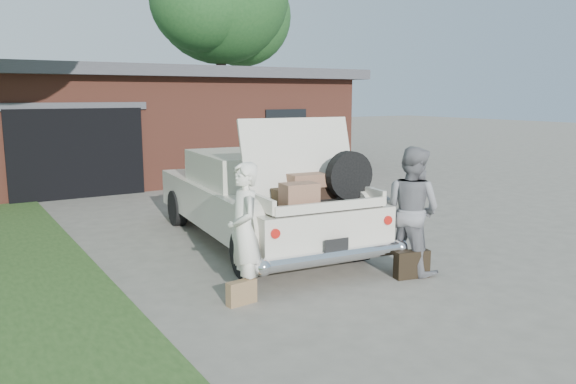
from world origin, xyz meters
TOP-DOWN VIEW (x-y plane):
  - ground at (0.00, 0.00)m, footprint 90.00×90.00m
  - house at (0.98, 11.47)m, footprint 12.80×7.80m
  - tree_right at (6.42, 16.33)m, footprint 6.81×5.92m
  - sedan at (0.24, 1.98)m, footprint 2.59×5.56m
  - woman_left at (-1.24, -0.37)m, footprint 0.54×0.70m
  - woman_right at (1.29, -0.66)m, footprint 0.89×1.03m
  - suitcase_left at (-1.37, -0.53)m, footprint 0.40×0.17m
  - suitcase_right at (1.11, -0.89)m, footprint 0.52×0.27m

SIDE VIEW (x-z plane):
  - ground at x=0.00m, z-range 0.00..0.00m
  - suitcase_left at x=-1.37m, z-range 0.00..0.30m
  - suitcase_right at x=1.11m, z-range 0.00..0.39m
  - sedan at x=0.24m, z-range -0.31..1.89m
  - woman_left at x=-1.24m, z-range 0.00..1.72m
  - woman_right at x=1.29m, z-range 0.00..1.82m
  - house at x=0.98m, z-range 0.02..3.32m
  - tree_right at x=6.42m, z-range 1.61..11.34m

